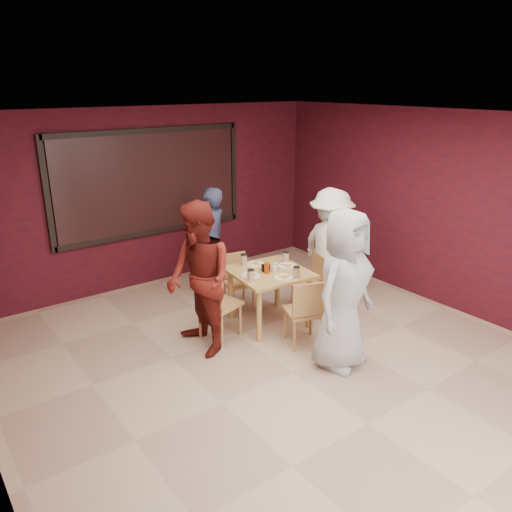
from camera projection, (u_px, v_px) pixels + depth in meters
floor at (293, 373)px, 5.69m from camera, size 7.00×7.00×0.00m
window_blinds at (151, 183)px, 7.76m from camera, size 3.00×0.02×1.50m
dining_table at (269, 277)px, 6.66m from camera, size 1.06×1.06×0.91m
chair_front at (306, 309)px, 6.10m from camera, size 0.56×0.56×0.89m
chair_back at (236, 278)px, 7.22m from camera, size 0.44×0.44×0.80m
chair_left at (216, 301)px, 6.27m from camera, size 0.56×0.56×0.94m
chair_right at (312, 278)px, 7.23m from camera, size 0.48×0.48×0.80m
diner_front at (343, 290)px, 5.58m from camera, size 1.03×0.79×1.87m
diner_back at (211, 242)px, 7.55m from camera, size 0.72×0.60×1.68m
diner_left at (199, 280)px, 5.88m from camera, size 0.77×0.95×1.87m
diner_right at (330, 248)px, 7.21m from camera, size 0.79×1.20×1.74m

